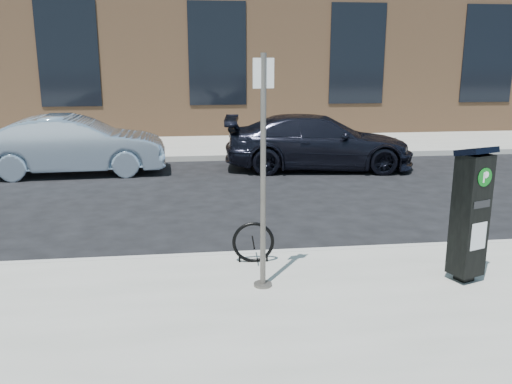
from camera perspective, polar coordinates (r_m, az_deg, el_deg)
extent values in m
plane|color=black|center=(7.98, 1.10, -7.24)|extent=(120.00, 120.00, 0.00)
cube|color=gray|center=(21.57, -4.26, 6.47)|extent=(60.00, 12.00, 0.15)
cube|color=#9E9B93|center=(7.94, 1.12, -6.78)|extent=(60.00, 0.12, 0.16)
cube|color=#9E9B93|center=(15.67, -3.10, 3.64)|extent=(60.00, 0.12, 0.16)
cube|color=#8A5F3E|center=(24.41, -4.82, 16.57)|extent=(28.00, 10.00, 8.00)
cube|color=black|center=(19.73, -19.17, 13.58)|extent=(2.00, 0.06, 3.50)
cube|color=black|center=(19.37, -4.09, 14.30)|extent=(2.00, 0.06, 3.50)
cube|color=black|center=(20.27, 10.61, 14.09)|extent=(2.00, 0.06, 3.50)
cube|color=black|center=(22.29, 23.30, 13.19)|extent=(2.00, 0.06, 3.50)
cube|color=black|center=(7.42, 21.03, -8.29)|extent=(0.23, 0.23, 0.09)
cube|color=black|center=(7.17, 21.60, -2.29)|extent=(0.44, 0.42, 1.52)
cube|color=black|center=(7.00, 22.18, 4.00)|extent=(0.49, 0.46, 0.14)
cylinder|color=#075511|center=(6.95, 22.95, 1.44)|extent=(0.22, 0.09, 0.22)
cube|color=white|center=(6.95, 22.95, 1.44)|extent=(0.08, 0.03, 0.13)
cube|color=silver|center=(7.13, 22.39, -4.33)|extent=(0.24, 0.09, 0.34)
cube|color=black|center=(7.02, 22.69, -1.20)|extent=(0.26, 0.10, 0.09)
cylinder|color=#4A4641|center=(6.78, 0.72, -9.70)|extent=(0.22, 0.22, 0.03)
cylinder|color=#4A4641|center=(6.35, 0.76, 1.77)|extent=(0.07, 0.07, 2.79)
cube|color=silver|center=(6.21, 0.79, 12.40)|extent=(0.25, 0.07, 0.33)
torus|color=black|center=(7.43, -0.29, -5.31)|extent=(0.58, 0.08, 0.58)
cylinder|color=black|center=(7.50, -1.74, -6.98)|extent=(0.03, 0.03, 0.11)
cylinder|color=black|center=(7.52, 1.16, -6.92)|extent=(0.03, 0.03, 0.11)
imported|color=#98ACC1|center=(14.43, -18.59, 4.71)|extent=(4.57, 1.80, 1.48)
imported|color=black|center=(14.44, 6.58, 5.24)|extent=(5.12, 2.55, 1.43)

